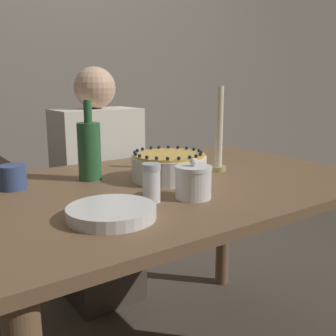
# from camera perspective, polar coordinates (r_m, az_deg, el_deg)

# --- Properties ---
(wall_behind) EXTENTS (8.00, 0.05, 2.60)m
(wall_behind) POSITION_cam_1_polar(r_m,az_deg,el_deg) (2.60, -18.59, 16.22)
(wall_behind) COLOR slate
(wall_behind) RESTS_ON ground_plane
(dining_table) EXTENTS (1.38, 0.92, 0.76)m
(dining_table) POSITION_cam_1_polar(r_m,az_deg,el_deg) (1.40, 0.66, -6.59)
(dining_table) COLOR brown
(dining_table) RESTS_ON ground_plane
(cake) EXTENTS (0.26, 0.26, 0.10)m
(cake) POSITION_cam_1_polar(r_m,az_deg,el_deg) (1.37, 0.00, 0.16)
(cake) COLOR white
(cake) RESTS_ON dining_table
(sugar_bowl) EXTENTS (0.11, 0.11, 0.12)m
(sugar_bowl) POSITION_cam_1_polar(r_m,az_deg,el_deg) (1.15, 3.70, -2.01)
(sugar_bowl) COLOR white
(sugar_bowl) RESTS_ON dining_table
(sugar_shaker) EXTENTS (0.05, 0.05, 0.11)m
(sugar_shaker) POSITION_cam_1_polar(r_m,az_deg,el_deg) (1.11, -2.43, -2.13)
(sugar_shaker) COLOR white
(sugar_shaker) RESTS_ON dining_table
(plate_stack) EXTENTS (0.23, 0.23, 0.03)m
(plate_stack) POSITION_cam_1_polar(r_m,az_deg,el_deg) (1.00, -8.21, -6.39)
(plate_stack) COLOR white
(plate_stack) RESTS_ON dining_table
(candle) EXTENTS (0.06, 0.06, 0.32)m
(candle) POSITION_cam_1_polar(r_m,az_deg,el_deg) (1.51, 7.41, 4.59)
(candle) COLOR tan
(candle) RESTS_ON dining_table
(bottle) EXTENTS (0.08, 0.08, 0.28)m
(bottle) POSITION_cam_1_polar(r_m,az_deg,el_deg) (1.39, -11.34, 2.61)
(bottle) COLOR #2D6638
(bottle) RESTS_ON dining_table
(cup) EXTENTS (0.09, 0.09, 0.08)m
(cup) POSITION_cam_1_polar(r_m,az_deg,el_deg) (1.35, -21.67, -1.26)
(cup) COLOR #384C7F
(cup) RESTS_ON dining_table
(person_man_blue_shirt) EXTENTS (0.40, 0.34, 1.17)m
(person_man_blue_shirt) POSITION_cam_1_polar(r_m,az_deg,el_deg) (2.00, -9.95, -5.06)
(person_man_blue_shirt) COLOR #473D33
(person_man_blue_shirt) RESTS_ON ground_plane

